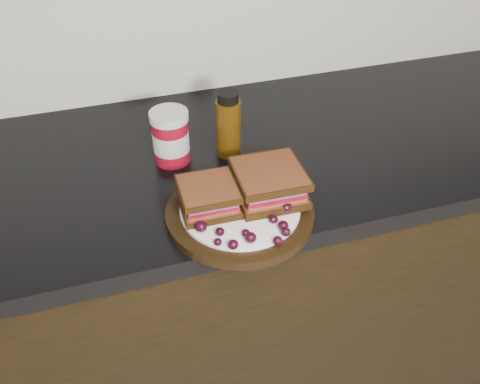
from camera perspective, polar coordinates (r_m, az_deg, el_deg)
The scene contains 30 objects.
base_cabinets at distance 1.48m, azimuth -11.55°, elevation -12.88°, with size 3.96×0.58×0.86m, color black.
countertop at distance 1.17m, azimuth -14.31°, elevation 1.08°, with size 3.98×0.60×0.04m, color black.
plate at distance 1.01m, azimuth 0.00°, elevation -2.26°, with size 0.28×0.28×0.02m, color black.
sandwich_left at distance 0.99m, azimuth -3.39°, elevation -0.50°, with size 0.11×0.11×0.05m, color #5E3018, non-canonical shape.
sandwich_right at distance 1.01m, azimuth 3.10°, elevation 0.97°, with size 0.13×0.13×0.06m, color #5E3018, non-canonical shape.
grape_0 at distance 0.95m, azimuth -4.18°, elevation -3.68°, with size 0.02×0.02×0.02m, color black.
grape_1 at distance 0.94m, azimuth -2.15°, elevation -4.25°, with size 0.02×0.02×0.02m, color black.
grape_2 at distance 0.92m, azimuth -2.38°, elevation -5.34°, with size 0.01×0.01×0.01m, color black.
grape_3 at distance 0.91m, azimuth -0.74°, elevation -5.61°, with size 0.02×0.02×0.02m, color black.
grape_4 at distance 0.92m, azimuth 1.15°, elevation -4.88°, with size 0.02×0.02×0.02m, color black.
grape_5 at distance 0.94m, azimuth 0.62°, elevation -4.38°, with size 0.02×0.02×0.01m, color black.
grape_6 at distance 0.92m, azimuth 4.04°, elevation -5.20°, with size 0.02×0.02×0.02m, color black.
grape_7 at distance 0.94m, azimuth 4.91°, elevation -4.24°, with size 0.02×0.02×0.02m, color black.
grape_8 at distance 0.95m, azimuth 4.63°, elevation -3.59°, with size 0.02×0.02×0.02m, color black.
grape_9 at distance 0.96m, azimuth 3.59°, elevation -2.90°, with size 0.02×0.02×0.02m, color black.
grape_10 at distance 0.99m, azimuth 4.97°, elevation -1.66°, with size 0.02×0.02×0.02m, color black.
grape_11 at distance 1.01m, azimuth 4.65°, elevation -0.68°, with size 0.02×0.02×0.02m, color black.
grape_12 at distance 1.02m, azimuth 4.21°, elevation -0.12°, with size 0.02×0.02×0.02m, color black.
grape_13 at distance 1.05m, azimuth 3.24°, elevation 0.98°, with size 0.02×0.02×0.02m, color black.
grape_14 at distance 1.05m, azimuth 1.86°, elevation 1.03°, with size 0.02×0.02×0.02m, color black.
grape_15 at distance 1.01m, azimuth -2.75°, elevation -0.25°, with size 0.02×0.02×0.02m, color black.
grape_16 at distance 1.01m, azimuth -4.42°, elevation -0.83°, with size 0.02×0.02×0.02m, color black.
grape_17 at distance 1.00m, azimuth -4.68°, elevation -1.05°, with size 0.02×0.02×0.02m, color black.
grape_18 at distance 0.97m, azimuth -4.57°, elevation -2.50°, with size 0.02×0.02×0.02m, color black.
grape_19 at distance 0.97m, azimuth -4.63°, elevation -2.26°, with size 0.02×0.02×0.02m, color black.
grape_20 at distance 1.01m, azimuth -2.84°, elevation -0.73°, with size 0.02×0.02×0.01m, color black.
grape_21 at distance 0.99m, azimuth -2.75°, elevation -1.30°, with size 0.02×0.02×0.02m, color black.
grape_22 at distance 0.99m, azimuth -3.63°, elevation -1.68°, with size 0.02×0.02×0.02m, color black.
condiment_jar at distance 1.14m, azimuth -7.41°, elevation 5.85°, with size 0.08×0.08×0.12m, color maroon.
oil_bottle at distance 1.14m, azimuth -1.25°, elevation 7.25°, with size 0.05×0.05×0.15m, color #452A06.
Camera 1 is at (0.01, 0.76, 1.57)m, focal length 40.00 mm.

